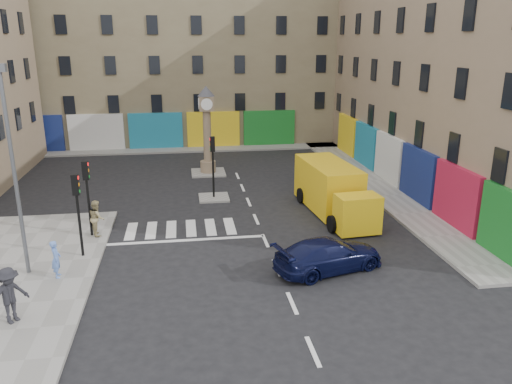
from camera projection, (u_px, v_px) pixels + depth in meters
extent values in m
plane|color=black|center=(269.00, 249.00, 23.05)|extent=(120.00, 120.00, 0.00)
cube|color=gray|center=(2.00, 284.00, 19.59)|extent=(7.00, 16.00, 0.15)
cube|color=gray|center=(370.00, 181.00, 33.70)|extent=(2.60, 30.00, 0.15)
cube|color=gray|center=(180.00, 149.00, 43.45)|extent=(32.00, 2.40, 0.15)
cube|color=gray|center=(214.00, 198.00, 30.31)|extent=(1.80, 1.80, 0.12)
cube|color=gray|center=(208.00, 173.00, 35.98)|extent=(2.40, 2.40, 0.12)
cube|color=#877058|center=(471.00, 60.00, 32.26)|extent=(10.00, 30.00, 16.00)
cube|color=#7E7254|center=(176.00, 48.00, 46.45)|extent=(32.00, 10.00, 17.00)
cylinder|color=black|center=(80.00, 226.00, 21.61)|extent=(0.12, 0.12, 2.80)
cube|color=black|center=(75.00, 185.00, 21.07)|extent=(0.28, 0.22, 0.90)
cylinder|color=black|center=(89.00, 208.00, 23.88)|extent=(0.12, 0.12, 2.80)
cube|color=black|center=(85.00, 171.00, 23.34)|extent=(0.28, 0.22, 0.90)
cylinder|color=black|center=(213.00, 174.00, 29.88)|extent=(0.12, 0.12, 2.80)
cube|color=black|center=(212.00, 144.00, 29.34)|extent=(0.28, 0.22, 0.90)
cylinder|color=#595B60|center=(15.00, 178.00, 19.26)|extent=(0.16, 0.16, 8.00)
cylinder|color=#877058|center=(208.00, 166.00, 35.85)|extent=(1.10, 1.10, 0.80)
cylinder|color=#877058|center=(207.00, 136.00, 35.20)|extent=(0.56, 0.56, 3.60)
cube|color=#877058|center=(206.00, 103.00, 34.52)|extent=(1.00, 1.00, 1.00)
cylinder|color=white|center=(207.00, 104.00, 34.03)|extent=(0.80, 0.06, 0.80)
cone|color=#333338|center=(206.00, 91.00, 34.27)|extent=(1.20, 1.20, 0.70)
imported|color=black|center=(329.00, 255.00, 20.77)|extent=(5.10, 3.23, 1.38)
cube|color=yellow|center=(328.00, 185.00, 28.18)|extent=(2.69, 5.51, 2.56)
cube|color=yellow|center=(357.00, 214.00, 24.56)|extent=(2.22, 1.52, 1.89)
cube|color=black|center=(358.00, 205.00, 24.37)|extent=(1.97, 1.16, 0.78)
cylinder|color=black|center=(332.00, 224.00, 24.90)|extent=(0.36, 0.91, 0.89)
cylinder|color=black|center=(373.00, 220.00, 25.40)|extent=(0.36, 0.91, 0.89)
cylinder|color=black|center=(301.00, 195.00, 29.45)|extent=(0.36, 0.91, 0.89)
cylinder|color=black|center=(336.00, 193.00, 29.94)|extent=(0.36, 0.91, 0.89)
imported|color=#5D84D6|center=(56.00, 259.00, 19.83)|extent=(0.45, 0.62, 1.54)
imported|color=#9A8B5E|center=(97.00, 218.00, 24.09)|extent=(0.89, 1.01, 1.75)
imported|color=black|center=(10.00, 295.00, 16.58)|extent=(1.39, 1.45, 1.98)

